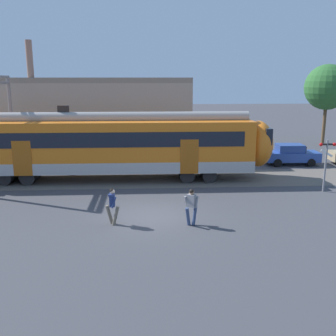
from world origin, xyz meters
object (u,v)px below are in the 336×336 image
parked_car_blue (291,154)px  crossing_signal (326,157)px  pedestrian_navy (112,204)px  pedestrian_grey (191,204)px

parked_car_blue → crossing_signal: 7.30m
pedestrian_navy → crossing_signal: crossing_signal is taller
pedestrian_navy → crossing_signal: 12.57m
parked_car_blue → pedestrian_navy: bearing=-136.6°
crossing_signal → pedestrian_grey: bearing=-149.4°
pedestrian_navy → pedestrian_grey: size_ratio=1.00×
pedestrian_grey → crossing_signal: (8.19, 4.84, 1.05)m
parked_car_blue → pedestrian_grey: bearing=-126.5°
parked_car_blue → crossing_signal: crossing_signal is taller
pedestrian_navy → crossing_signal: size_ratio=0.56×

